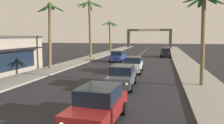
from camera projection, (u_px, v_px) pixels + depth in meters
sidewalk_right at (191, 70)px, 24.72m from camera, size 3.20×110.00×0.14m
sidewalk_left at (64, 66)px, 28.25m from camera, size 3.20×110.00×0.14m
lane_markings at (128, 68)px, 27.05m from camera, size 4.28×89.10×0.01m
sedan_lead_at_stop_bar at (98, 105)px, 9.66m from camera, size 2.10×4.51×1.68m
sedan_third_in_queue at (122, 76)px, 16.54m from camera, size 2.06×4.49×1.68m
sedan_fifth_in_queue at (133, 65)px, 23.38m from camera, size 2.01×4.47×1.68m
sedan_oncoming_far at (118, 56)px, 33.26m from camera, size 1.96×4.45×1.68m
sedan_parked_nearest_kerb at (166, 52)px, 40.61m from camera, size 2.08×4.50×1.68m
palm_left_second at (50, 23)px, 24.91m from camera, size 3.17×3.22×7.70m
palm_left_third at (90, 19)px, 37.95m from camera, size 4.79×4.43×10.07m
palm_left_farthest at (110, 31)px, 51.32m from camera, size 4.43×4.45×7.42m
palm_right_second at (203, 17)px, 16.29m from camera, size 3.05×3.09×7.12m
town_gateway_arch at (149, 35)px, 72.54m from camera, size 14.75×0.90×6.25m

